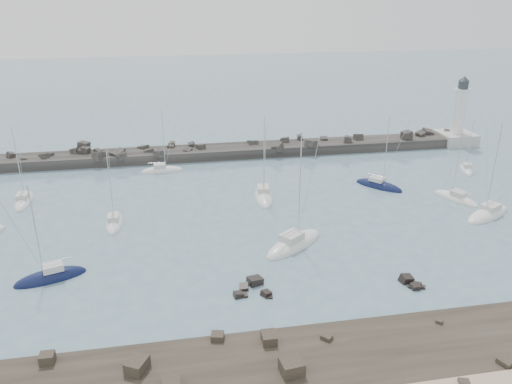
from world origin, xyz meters
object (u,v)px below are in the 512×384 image
sailboat_2 (51,278)px  sailboat_7 (379,186)px  sailboat_9 (488,215)px  sailboat_3 (114,223)px  sailboat_4 (162,171)px  lighthouse (457,129)px  sailboat_8 (455,199)px  sailboat_6 (294,245)px  sailboat_1 (24,201)px  sailboat_10 (466,170)px  sailboat_5 (263,197)px

sailboat_2 → sailboat_7: (47.13, 19.88, -0.02)m
sailboat_2 → sailboat_9: (57.96, 6.62, -0.02)m
sailboat_3 → sailboat_4: size_ratio=0.98×
lighthouse → sailboat_8: bearing=-120.2°
sailboat_6 → lighthouse: bearing=40.5°
lighthouse → sailboat_6: sailboat_6 is taller
sailboat_7 → sailboat_1: bearing=176.3°
sailboat_4 → sailboat_9: 52.97m
sailboat_6 → sailboat_8: 29.81m
sailboat_9 → sailboat_10: sailboat_9 is taller
sailboat_4 → sailboat_8: size_ratio=0.99×
sailboat_4 → sailboat_10: 54.05m
sailboat_7 → sailboat_8: size_ratio=1.07×
sailboat_6 → sailboat_3: bearing=155.2°
sailboat_1 → sailboat_4: 23.00m
sailboat_1 → lighthouse: bearing=11.9°
sailboat_8 → sailboat_10: (9.08, 11.80, 0.00)m
lighthouse → sailboat_5: bearing=-154.1°
sailboat_5 → sailboat_9: size_ratio=0.94×
sailboat_4 → sailboat_5: (15.34, -14.95, 0.02)m
lighthouse → sailboat_6: (-44.26, -37.84, -2.94)m
sailboat_3 → sailboat_10: sailboat_3 is taller
sailboat_8 → sailboat_10: size_ratio=1.18×
sailboat_4 → sailboat_8: 48.87m
sailboat_4 → sailboat_9: bearing=-30.6°
sailboat_2 → sailboat_10: (65.67, 24.58, -0.02)m
sailboat_5 → sailboat_6: sailboat_6 is taller
sailboat_1 → sailboat_2: bearing=-70.6°
lighthouse → sailboat_9: lighthouse is taller
sailboat_5 → sailboat_9: (30.24, -12.05, -0.02)m
sailboat_7 → sailboat_6: bearing=-137.4°
sailboat_7 → sailboat_2: bearing=-157.1°
sailboat_1 → sailboat_2: 24.91m
sailboat_3 → sailboat_7: 41.89m
sailboat_5 → lighthouse: bearing=25.9°
lighthouse → sailboat_4: (-60.40, -6.97, -2.96)m
sailboat_6 → sailboat_2: bearing=-174.5°
sailboat_1 → sailboat_6: (36.79, -20.75, 0.02)m
sailboat_1 → sailboat_7: (55.41, -3.62, 0.00)m
sailboat_8 → sailboat_9: 6.31m
sailboat_2 → sailboat_7: sailboat_7 is taller
sailboat_4 → sailboat_9: size_ratio=0.80×
lighthouse → sailboat_9: 37.18m
sailboat_1 → sailboat_4: (20.65, 10.13, -0.00)m
sailboat_7 → sailboat_9: bearing=-50.8°
sailboat_9 → sailboat_8: bearing=102.5°
sailboat_4 → sailboat_5: 21.42m
sailboat_7 → sailboat_4: bearing=158.4°
sailboat_2 → sailboat_4: 35.83m
sailboat_2 → sailboat_7: bearing=22.9°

